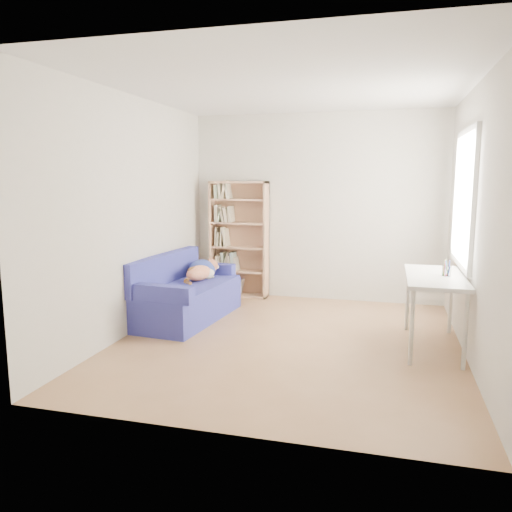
{
  "coord_description": "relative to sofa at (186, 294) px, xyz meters",
  "views": [
    {
      "loc": [
        0.97,
        -4.98,
        1.71
      ],
      "look_at": [
        -0.43,
        0.32,
        0.85
      ],
      "focal_mm": 35.0,
      "sensor_mm": 36.0,
      "label": 1
    }
  ],
  "objects": [
    {
      "name": "pen_cup",
      "position": [
        2.94,
        -0.37,
        0.5
      ],
      "size": [
        0.09,
        0.09,
        0.17
      ],
      "color": "white",
      "rests_on": "desk"
    },
    {
      "name": "bookshelf",
      "position": [
        0.29,
        1.29,
        0.46
      ],
      "size": [
        0.83,
        0.26,
        1.66
      ],
      "color": "tan",
      "rests_on": "ground"
    },
    {
      "name": "room_shell",
      "position": [
        1.48,
        -0.53,
        1.33
      ],
      "size": [
        3.54,
        4.04,
        2.62
      ],
      "color": "silver",
      "rests_on": "ground"
    },
    {
      "name": "desk",
      "position": [
        2.84,
        -0.37,
        0.37
      ],
      "size": [
        0.56,
        1.22,
        0.75
      ],
      "color": "silver",
      "rests_on": "ground"
    },
    {
      "name": "ground",
      "position": [
        1.39,
        -0.56,
        -0.31
      ],
      "size": [
        4.0,
        4.0,
        0.0
      ],
      "primitive_type": "plane",
      "color": "#8C623F",
      "rests_on": "ground"
    },
    {
      "name": "sofa",
      "position": [
        0.0,
        0.0,
        0.0
      ],
      "size": [
        0.91,
        1.67,
        0.79
      ],
      "rotation": [
        0.0,
        0.0,
        -0.1
      ],
      "color": "navy",
      "rests_on": "ground"
    }
  ]
}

